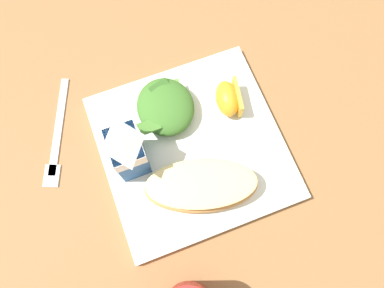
{
  "coord_description": "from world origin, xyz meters",
  "views": [
    {
      "loc": [
        -0.16,
        0.06,
        0.58
      ],
      "look_at": [
        0.0,
        0.0,
        0.03
      ],
      "focal_mm": 34.77,
      "sensor_mm": 36.0,
      "label": 1
    }
  ],
  "objects_px": {
    "cheesy_pizza_bread": "(201,185)",
    "green_salad_pile": "(165,107)",
    "milk_carton": "(127,150)",
    "orange_wedge_front": "(228,98)",
    "metal_fork": "(57,140)",
    "white_plate": "(192,147)"
  },
  "relations": [
    {
      "from": "green_salad_pile",
      "to": "metal_fork",
      "type": "distance_m",
      "value": 0.19
    },
    {
      "from": "white_plate",
      "to": "milk_carton",
      "type": "height_order",
      "value": "milk_carton"
    },
    {
      "from": "cheesy_pizza_bread",
      "to": "metal_fork",
      "type": "distance_m",
      "value": 0.25
    },
    {
      "from": "milk_carton",
      "to": "orange_wedge_front",
      "type": "xyz_separation_m",
      "value": [
        0.04,
        -0.17,
        -0.04
      ]
    },
    {
      "from": "cheesy_pizza_bread",
      "to": "orange_wedge_front",
      "type": "distance_m",
      "value": 0.15
    },
    {
      "from": "cheesy_pizza_bread",
      "to": "green_salad_pile",
      "type": "relative_size",
      "value": 1.86
    },
    {
      "from": "orange_wedge_front",
      "to": "white_plate",
      "type": "bearing_deg",
      "value": 120.83
    },
    {
      "from": "orange_wedge_front",
      "to": "metal_fork",
      "type": "bearing_deg",
      "value": 80.99
    },
    {
      "from": "cheesy_pizza_bread",
      "to": "metal_fork",
      "type": "height_order",
      "value": "cheesy_pizza_bread"
    },
    {
      "from": "white_plate",
      "to": "milk_carton",
      "type": "relative_size",
      "value": 2.55
    },
    {
      "from": "milk_carton",
      "to": "orange_wedge_front",
      "type": "relative_size",
      "value": 1.68
    },
    {
      "from": "cheesy_pizza_bread",
      "to": "green_salad_pile",
      "type": "xyz_separation_m",
      "value": [
        0.14,
        0.01,
        0.0
      ]
    },
    {
      "from": "cheesy_pizza_bread",
      "to": "orange_wedge_front",
      "type": "bearing_deg",
      "value": -38.23
    },
    {
      "from": "orange_wedge_front",
      "to": "cheesy_pizza_bread",
      "type": "bearing_deg",
      "value": 141.77
    },
    {
      "from": "white_plate",
      "to": "orange_wedge_front",
      "type": "relative_size",
      "value": 4.26
    },
    {
      "from": "white_plate",
      "to": "green_salad_pile",
      "type": "height_order",
      "value": "green_salad_pile"
    },
    {
      "from": "cheesy_pizza_bread",
      "to": "green_salad_pile",
      "type": "bearing_deg",
      "value": 3.06
    },
    {
      "from": "green_salad_pile",
      "to": "milk_carton",
      "type": "relative_size",
      "value": 0.91
    },
    {
      "from": "white_plate",
      "to": "metal_fork",
      "type": "xyz_separation_m",
      "value": [
        0.09,
        0.2,
        -0.01
      ]
    },
    {
      "from": "green_salad_pile",
      "to": "milk_carton",
      "type": "bearing_deg",
      "value": 128.03
    },
    {
      "from": "orange_wedge_front",
      "to": "metal_fork",
      "type": "relative_size",
      "value": 0.36
    },
    {
      "from": "green_salad_pile",
      "to": "metal_fork",
      "type": "xyz_separation_m",
      "value": [
        0.02,
        0.18,
        -0.03
      ]
    }
  ]
}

